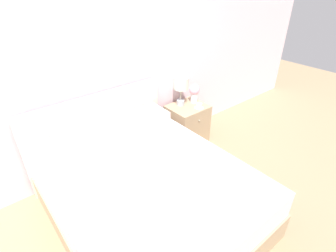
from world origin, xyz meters
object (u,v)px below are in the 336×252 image
nightstand (187,124)px  flower_vase (194,92)px  bed (145,189)px  table_lamp (181,85)px  teacup (199,106)px

nightstand → flower_vase: (0.15, 0.04, 0.44)m
nightstand → flower_vase: 0.46m
nightstand → bed: bearing=-149.9°
nightstand → table_lamp: table_lamp is taller
teacup → flower_vase: bearing=68.6°
bed → teacup: (1.29, 0.57, 0.29)m
flower_vase → table_lamp: bearing=163.5°
nightstand → table_lamp: (-0.05, 0.10, 0.56)m
bed → flower_vase: (1.36, 0.74, 0.42)m
table_lamp → teacup: bearing=-60.1°
flower_vase → bed: bearing=-151.5°
bed → table_lamp: 1.51m
bed → nightstand: (1.21, 0.70, -0.02)m
nightstand → flower_vase: bearing=14.7°
bed → nightstand: bed is taller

